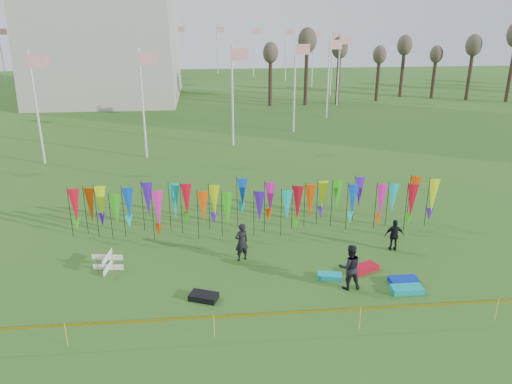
{
  "coord_description": "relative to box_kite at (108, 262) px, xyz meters",
  "views": [
    {
      "loc": [
        -2.03,
        -16.29,
        10.64
      ],
      "look_at": [
        0.15,
        6.0,
        2.39
      ],
      "focal_mm": 35.0,
      "sensor_mm": 36.0,
      "label": 1
    }
  ],
  "objects": [
    {
      "name": "kite_bag_red",
      "position": [
        10.97,
        -1.15,
        -0.26
      ],
      "size": [
        1.42,
        1.07,
        0.24
      ],
      "primitive_type": "cube",
      "rotation": [
        0.0,
        0.0,
        0.42
      ],
      "color": "red",
      "rests_on": "ground"
    },
    {
      "name": "person_right",
      "position": [
        12.94,
        0.64,
        0.38
      ],
      "size": [
        0.95,
        0.61,
        1.52
      ],
      "primitive_type": "imported",
      "rotation": [
        0.0,
        0.0,
        3.02
      ],
      "color": "black",
      "rests_on": "ground"
    },
    {
      "name": "ground",
      "position": [
        6.53,
        -3.35,
        -0.38
      ],
      "size": [
        160.0,
        160.0,
        0.0
      ],
      "primitive_type": "plane",
      "color": "#2C5818",
      "rests_on": "ground"
    },
    {
      "name": "kite_bag_blue",
      "position": [
        12.29,
        -2.35,
        -0.26
      ],
      "size": [
        1.17,
        0.63,
        0.24
      ],
      "primitive_type": "cube",
      "rotation": [
        0.0,
        0.0,
        0.01
      ],
      "color": "#0B2AB7",
      "rests_on": "ground"
    },
    {
      "name": "caution_tape_near",
      "position": [
        6.31,
        -5.18,
        0.4
      ],
      "size": [
        26.0,
        0.02,
        0.9
      ],
      "color": "#E0AE04",
      "rests_on": "ground"
    },
    {
      "name": "flagpole_ring",
      "position": [
        -7.47,
        44.65,
        3.62
      ],
      "size": [
        57.4,
        56.16,
        8.0
      ],
      "color": "silver",
      "rests_on": "ground"
    },
    {
      "name": "kite_bag_turquoise",
      "position": [
        9.37,
        -1.62,
        -0.28
      ],
      "size": [
        1.09,
        0.73,
        0.2
      ],
      "primitive_type": "cube",
      "rotation": [
        0.0,
        0.0,
        -0.24
      ],
      "color": "#0CA6C1",
      "rests_on": "ground"
    },
    {
      "name": "kite_bag_black",
      "position": [
        4.1,
        -2.75,
        -0.25
      ],
      "size": [
        1.23,
        0.98,
        0.25
      ],
      "primitive_type": "cube",
      "rotation": [
        0.0,
        0.0,
        -0.38
      ],
      "color": "black",
      "rests_on": "ground"
    },
    {
      "name": "kite_bag_teal",
      "position": [
        12.18,
        -3.0,
        -0.26
      ],
      "size": [
        1.25,
        0.6,
        0.24
      ],
      "primitive_type": "cube",
      "rotation": [
        0.0,
        0.0,
        0.01
      ],
      "color": "#0CA5AC",
      "rests_on": "ground"
    },
    {
      "name": "banner_row",
      "position": [
        6.81,
        3.51,
        1.23
      ],
      "size": [
        18.64,
        0.64,
        2.49
      ],
      "color": "black",
      "rests_on": "ground"
    },
    {
      "name": "person_left",
      "position": [
        5.81,
        0.35,
        0.51
      ],
      "size": [
        0.79,
        0.7,
        1.78
      ],
      "primitive_type": "imported",
      "rotation": [
        0.0,
        0.0,
        3.57
      ],
      "color": "black",
      "rests_on": "ground"
    },
    {
      "name": "person_mid",
      "position": [
        9.94,
        -2.46,
        0.58
      ],
      "size": [
        0.95,
        0.6,
        1.91
      ],
      "primitive_type": "imported",
      "rotation": [
        0.0,
        0.0,
        3.17
      ],
      "color": "black",
      "rests_on": "ground"
    },
    {
      "name": "box_kite",
      "position": [
        0.0,
        0.0,
        0.0
      ],
      "size": [
        0.68,
        0.68,
        0.76
      ],
      "rotation": [
        0.0,
        0.0,
        -0.13
      ],
      "color": "red",
      "rests_on": "ground"
    },
    {
      "name": "tree_line",
      "position": [
        38.53,
        40.65,
        5.79
      ],
      "size": [
        53.92,
        1.92,
        7.84
      ],
      "color": "#3C2A1E",
      "rests_on": "ground"
    }
  ]
}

